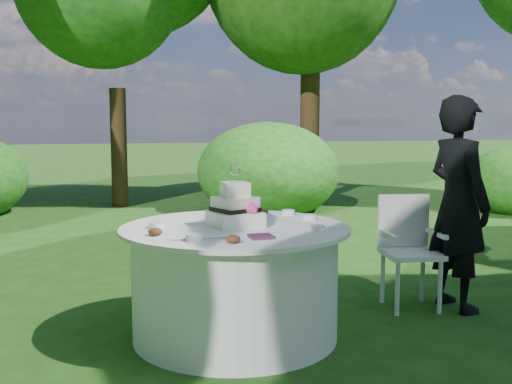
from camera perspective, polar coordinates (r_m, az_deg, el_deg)
ground at (r=4.27m, az=-1.98°, el=-13.51°), size 80.00×80.00×0.00m
napkins at (r=3.66m, az=0.49°, el=-4.26°), size 0.14×0.14×0.02m
feather_plume at (r=3.67m, az=-4.91°, el=-4.32°), size 0.48×0.07×0.01m
guest at (r=4.95m, az=18.71°, el=-1.03°), size 0.45×0.65×1.68m
table at (r=4.16m, az=-2.00°, el=-8.47°), size 1.56×1.56×0.77m
cake at (r=4.06m, az=-1.96°, el=-1.70°), size 0.36×0.36×0.43m
chair at (r=4.96m, az=14.27°, el=-4.66°), size 0.49×0.49×0.89m
votives at (r=4.07m, az=-0.01°, el=-3.01°), size 1.21×0.89×0.04m
petal_cups at (r=3.94m, az=-3.47°, el=-3.27°), size 0.98×1.07×0.05m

